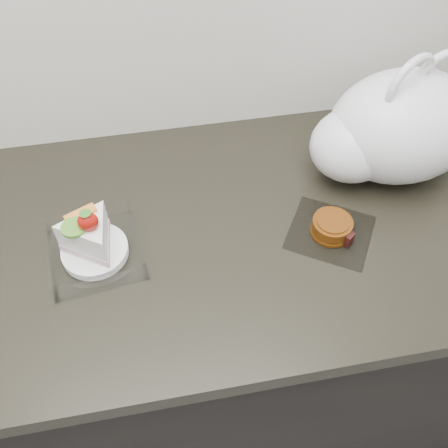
% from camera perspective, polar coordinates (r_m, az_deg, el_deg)
% --- Properties ---
extents(counter, '(2.04, 0.64, 0.90)m').
position_cam_1_polar(counter, '(1.35, -7.71, -13.32)').
color(counter, black).
rests_on(counter, ground).
extents(cake_tray, '(0.19, 0.19, 0.13)m').
position_cam_1_polar(cake_tray, '(0.94, -14.78, -2.20)').
color(cake_tray, white).
rests_on(cake_tray, counter).
extents(mooncake_wrap, '(0.21, 0.20, 0.04)m').
position_cam_1_polar(mooncake_wrap, '(0.98, 12.24, -0.47)').
color(mooncake_wrap, white).
rests_on(mooncake_wrap, counter).
extents(plastic_bag, '(0.39, 0.31, 0.28)m').
position_cam_1_polar(plastic_bag, '(1.06, 18.78, 10.20)').
color(plastic_bag, white).
rests_on(plastic_bag, counter).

